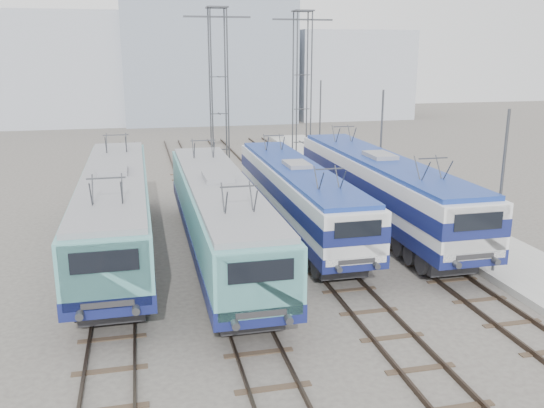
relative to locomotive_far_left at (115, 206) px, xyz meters
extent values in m
plane|color=#514C47|center=(6.75, -8.40, -2.34)|extent=(160.00, 160.00, 0.00)
cube|color=#9E9E99|center=(16.95, -0.40, -2.19)|extent=(4.00, 70.00, 0.30)
cube|color=#131A52|center=(0.00, 0.23, -0.90)|extent=(2.98, 18.84, 0.63)
cube|color=#549C9D|center=(0.00, 0.23, 0.35)|extent=(2.93, 18.84, 1.88)
cube|color=#549C9D|center=(0.00, -8.82, 0.16)|extent=(2.70, 0.73, 2.14)
cube|color=gray|center=(0.00, 0.23, 1.40)|extent=(2.70, 18.09, 0.21)
cube|color=#262628|center=(0.00, -6.05, -1.69)|extent=(2.20, 3.77, 0.71)
cube|color=#262628|center=(0.00, 6.51, -1.69)|extent=(2.20, 3.77, 0.71)
cube|color=#131A52|center=(4.50, -1.70, -0.94)|extent=(2.89, 18.26, 0.61)
cube|color=#549C9D|center=(4.50, -1.70, 0.27)|extent=(2.84, 18.26, 1.83)
cube|color=#549C9D|center=(4.50, -10.47, 0.09)|extent=(2.61, 0.71, 2.07)
cube|color=gray|center=(4.50, -1.70, 1.29)|extent=(2.61, 17.53, 0.20)
cube|color=#262628|center=(4.50, -7.78, -1.70)|extent=(2.13, 3.65, 0.68)
cube|color=#262628|center=(4.50, 4.39, -1.70)|extent=(2.13, 3.65, 0.68)
cube|color=#131A52|center=(9.00, 1.51, -1.02)|extent=(2.71, 17.11, 0.57)
cube|color=silver|center=(9.00, 1.51, 0.12)|extent=(2.66, 17.11, 1.71)
cube|color=#131A52|center=(9.00, 1.51, 0.07)|extent=(2.70, 17.13, 0.67)
cube|color=silver|center=(9.00, -6.71, -0.05)|extent=(2.45, 0.67, 1.94)
cube|color=navy|center=(9.00, 1.51, 1.07)|extent=(2.45, 16.43, 0.19)
cube|color=#262628|center=(9.00, -4.19, -1.73)|extent=(2.00, 3.42, 0.64)
cube|color=#262628|center=(9.00, 7.22, -1.73)|extent=(2.00, 3.42, 0.64)
cube|color=#131A52|center=(13.50, 1.46, -0.92)|extent=(2.94, 18.58, 0.62)
cube|color=silver|center=(13.50, 1.46, 0.32)|extent=(2.89, 18.58, 1.86)
cube|color=#131A52|center=(13.50, 1.46, 0.27)|extent=(2.93, 18.60, 0.72)
cube|color=silver|center=(13.50, -7.47, 0.13)|extent=(2.66, 0.72, 2.11)
cube|color=navy|center=(13.50, 1.46, 1.35)|extent=(2.66, 17.83, 0.21)
cube|color=#262628|center=(13.50, -4.73, -1.70)|extent=(2.17, 3.72, 0.70)
cube|color=#262628|center=(13.50, 7.65, -1.70)|extent=(2.17, 3.72, 0.70)
cylinder|color=#3F4247|center=(6.20, 13.05, 3.66)|extent=(0.10, 0.10, 12.00)
cylinder|color=#3F4247|center=(7.30, 13.05, 3.66)|extent=(0.10, 0.10, 12.00)
cylinder|color=#3F4247|center=(6.20, 14.15, 3.66)|extent=(0.10, 0.10, 12.00)
cylinder|color=#3F4247|center=(7.30, 14.15, 3.66)|extent=(0.10, 0.10, 12.00)
cube|color=#3F4247|center=(6.75, 13.60, 9.06)|extent=(4.50, 0.12, 0.12)
cylinder|color=#3F4247|center=(12.70, 15.05, 3.66)|extent=(0.10, 0.10, 12.00)
cylinder|color=#3F4247|center=(13.80, 15.05, 3.66)|extent=(0.10, 0.10, 12.00)
cylinder|color=#3F4247|center=(12.70, 16.15, 3.66)|extent=(0.10, 0.10, 12.00)
cylinder|color=#3F4247|center=(13.80, 16.15, 3.66)|extent=(0.10, 0.10, 12.00)
cube|color=#3F4247|center=(13.25, 15.60, 9.06)|extent=(4.50, 0.12, 0.12)
cylinder|color=#3F4247|center=(15.35, -6.40, 1.16)|extent=(0.12, 0.12, 7.00)
cylinder|color=#3F4247|center=(15.35, 5.60, 1.16)|extent=(0.12, 0.12, 7.00)
cylinder|color=#3F4247|center=(15.35, 17.60, 1.16)|extent=(0.12, 0.12, 7.00)
cube|color=#A4AAB6|center=(-7.25, 53.60, 4.66)|extent=(18.00, 12.00, 14.00)
cube|color=gray|center=(10.75, 53.60, 6.66)|extent=(22.00, 14.00, 18.00)
cube|color=#A4AAB6|center=(30.75, 53.60, 3.66)|extent=(16.00, 12.00, 12.00)
camera|label=1|loc=(1.25, -26.29, 6.80)|focal=38.00mm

